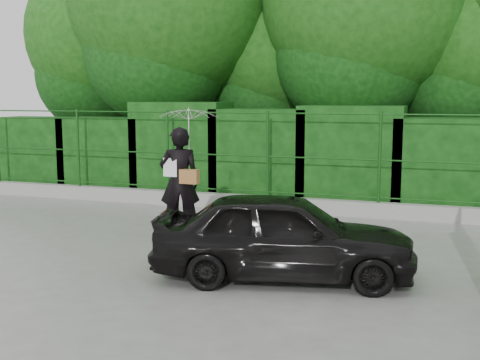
% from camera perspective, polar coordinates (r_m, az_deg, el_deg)
% --- Properties ---
extents(ground, '(80.00, 80.00, 0.00)m').
position_cam_1_polar(ground, '(8.80, -8.30, -7.98)').
color(ground, gray).
extents(kerb, '(14.00, 0.25, 0.30)m').
position_cam_1_polar(kerb, '(12.83, 0.87, -2.13)').
color(kerb, '#9E9E99').
rests_on(kerb, ground).
extents(fence, '(14.13, 0.06, 1.80)m').
position_cam_1_polar(fence, '(12.62, 1.84, 2.51)').
color(fence, '#124411').
rests_on(fence, kerb).
extents(hedge, '(14.20, 1.20, 2.26)m').
position_cam_1_polar(hedge, '(13.61, 2.77, 2.21)').
color(hedge, black).
rests_on(hedge, ground).
extents(trees, '(17.10, 6.15, 8.08)m').
position_cam_1_polar(trees, '(15.65, 8.87, 16.03)').
color(trees, black).
rests_on(trees, ground).
extents(woman, '(1.05, 1.03, 2.22)m').
position_cam_1_polar(woman, '(10.33, -5.24, 2.63)').
color(woman, black).
rests_on(woman, ground).
extents(car, '(3.65, 2.07, 1.17)m').
position_cam_1_polar(car, '(7.97, 4.15, -5.25)').
color(car, black).
rests_on(car, ground).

